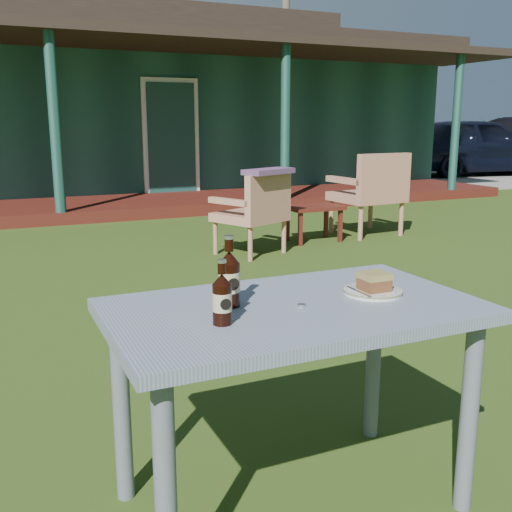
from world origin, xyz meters
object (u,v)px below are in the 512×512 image
plate (373,291)px  cola_bottle_far (222,299)px  cake_slice (374,281)px  armchair_left (256,209)px  armchair_right (372,189)px  cafe_table (294,334)px  cola_bottle_near (229,278)px  car_near (475,146)px  side_table (314,211)px

plate → cola_bottle_far: (-0.59, -0.08, 0.07)m
cake_slice → plate: bearing=85.4°
plate → armchair_left: 3.91m
armchair_left → armchair_right: bearing=13.5°
armchair_left → cafe_table: bearing=-112.7°
cake_slice → cafe_table: bearing=178.9°
armchair_left → armchair_right: (1.66, 0.40, 0.08)m
cake_slice → armchair_right: (2.90, 4.10, -0.23)m
cafe_table → cola_bottle_far: (-0.28, -0.08, 0.18)m
cake_slice → cola_bottle_near: size_ratio=0.40×
cola_bottle_near → cola_bottle_far: cola_bottle_near is taller
cake_slice → cola_bottle_near: (-0.50, 0.08, 0.05)m
cola_bottle_far → cafe_table: bearing=16.4°
car_near → plate: (-10.00, -9.82, 0.01)m
side_table → plate: bearing=-117.4°
cola_bottle_far → armchair_right: armchair_right is taller
car_near → cafe_table: car_near is taller
plate → cake_slice: bearing=-94.6°
cake_slice → cola_bottle_far: 0.59m
cafe_table → plate: (0.31, 0.00, 0.11)m
cola_bottle_far → plate: bearing=8.2°
cafe_table → cake_slice: cake_slice is taller
cola_bottle_far → armchair_right: bearing=50.2°
cafe_table → side_table: (2.41, 4.06, -0.28)m
armchair_right → side_table: armchair_right is taller
cafe_table → armchair_left: armchair_left is taller
car_near → cafe_table: 14.24m
armchair_left → plate: bearing=-108.5°
side_table → armchair_right: bearing=2.7°
cake_slice → cola_bottle_near: bearing=171.4°
plate → cola_bottle_far: bearing=-171.8°
armchair_left → armchair_right: 1.71m
car_near → plate: car_near is taller
car_near → side_table: 9.78m
cola_bottle_near → side_table: size_ratio=0.38×
cafe_table → cola_bottle_far: bearing=-163.6°
armchair_right → side_table: 0.82m
armchair_left → side_table: 0.95m
cola_bottle_near → side_table: 4.79m
armchair_right → cake_slice: bearing=-125.2°
cake_slice → cola_bottle_far: bearing=-172.5°
cola_bottle_far → armchair_left: size_ratio=0.24×
cake_slice → side_table: size_ratio=0.15×
cafe_table → side_table: cafe_table is taller
armchair_left → side_table: armchair_left is taller
cola_bottle_far → cake_slice: bearing=7.5°
car_near → cola_bottle_far: 14.50m
cola_bottle_near → armchair_left: cola_bottle_near is taller
car_near → cola_bottle_near: (-10.51, -9.75, 0.09)m
plate → cake_slice: size_ratio=2.22×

